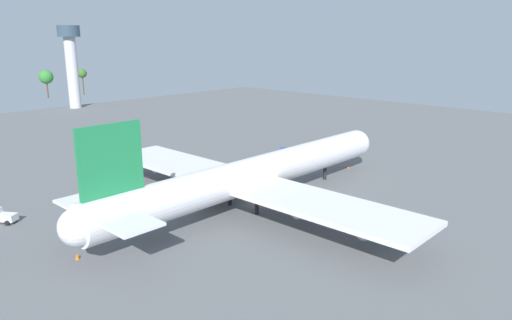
{
  "coord_description": "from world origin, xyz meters",
  "views": [
    {
      "loc": [
        -56.54,
        -52.97,
        28.29
      ],
      "look_at": [
        0.0,
        0.0,
        7.98
      ],
      "focal_mm": 33.3,
      "sensor_mm": 36.0,
      "label": 1
    }
  ],
  "objects_px": {
    "safety_cone_nose": "(348,166)",
    "safety_cone_tail": "(77,256)",
    "cargo_loader": "(288,152)",
    "control_tower": "(71,58)",
    "cargo_airplane": "(254,175)",
    "maintenance_van": "(2,216)"
  },
  "relations": [
    {
      "from": "safety_cone_tail",
      "to": "control_tower",
      "type": "height_order",
      "value": "control_tower"
    },
    {
      "from": "cargo_loader",
      "to": "safety_cone_tail",
      "type": "distance_m",
      "value": 62.8
    },
    {
      "from": "cargo_airplane",
      "to": "cargo_loader",
      "type": "relative_size",
      "value": 15.19
    },
    {
      "from": "cargo_airplane",
      "to": "maintenance_van",
      "type": "relative_size",
      "value": 16.26
    },
    {
      "from": "safety_cone_nose",
      "to": "control_tower",
      "type": "height_order",
      "value": "control_tower"
    },
    {
      "from": "cargo_airplane",
      "to": "cargo_loader",
      "type": "height_order",
      "value": "cargo_airplane"
    },
    {
      "from": "cargo_loader",
      "to": "safety_cone_nose",
      "type": "xyz_separation_m",
      "value": [
        1.2,
        -16.22,
        -0.7
      ]
    },
    {
      "from": "cargo_loader",
      "to": "control_tower",
      "type": "relative_size",
      "value": 0.14
    },
    {
      "from": "cargo_airplane",
      "to": "maintenance_van",
      "type": "distance_m",
      "value": 40.2
    },
    {
      "from": "safety_cone_nose",
      "to": "control_tower",
      "type": "distance_m",
      "value": 131.67
    },
    {
      "from": "cargo_loader",
      "to": "control_tower",
      "type": "xyz_separation_m",
      "value": [
        3.33,
        114.01,
        18.63
      ]
    },
    {
      "from": "cargo_loader",
      "to": "control_tower",
      "type": "bearing_deg",
      "value": 88.33
    },
    {
      "from": "maintenance_van",
      "to": "safety_cone_nose",
      "type": "bearing_deg",
      "value": -18.92
    },
    {
      "from": "safety_cone_tail",
      "to": "cargo_airplane",
      "type": "bearing_deg",
      "value": -5.35
    },
    {
      "from": "safety_cone_nose",
      "to": "safety_cone_tail",
      "type": "relative_size",
      "value": 1.03
    },
    {
      "from": "cargo_airplane",
      "to": "cargo_loader",
      "type": "xyz_separation_m",
      "value": [
        30.52,
        17.5,
        -4.39
      ]
    },
    {
      "from": "maintenance_van",
      "to": "safety_cone_tail",
      "type": "height_order",
      "value": "maintenance_van"
    },
    {
      "from": "safety_cone_nose",
      "to": "control_tower",
      "type": "relative_size",
      "value": 0.03
    },
    {
      "from": "maintenance_van",
      "to": "cargo_loader",
      "type": "bearing_deg",
      "value": -5.24
    },
    {
      "from": "cargo_loader",
      "to": "maintenance_van",
      "type": "relative_size",
      "value": 1.07
    },
    {
      "from": "cargo_loader",
      "to": "safety_cone_nose",
      "type": "height_order",
      "value": "cargo_loader"
    },
    {
      "from": "cargo_loader",
      "to": "maintenance_van",
      "type": "distance_m",
      "value": 63.25
    }
  ]
}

